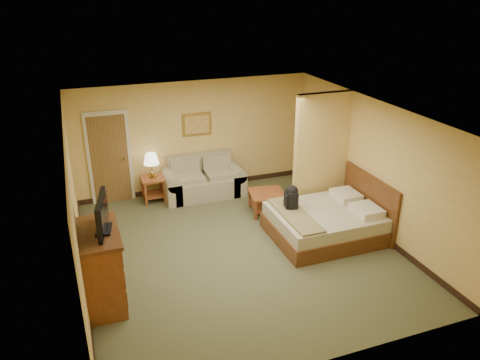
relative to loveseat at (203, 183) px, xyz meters
name	(u,v)px	position (x,y,z in m)	size (l,w,h in m)	color
floor	(239,250)	(-0.05, -2.58, -0.30)	(6.00, 6.00, 0.00)	#515336
ceiling	(239,114)	(-0.05, -2.58, 2.30)	(6.00, 6.00, 0.00)	white
back_wall	(195,137)	(-0.05, 0.42, 1.00)	(5.50, 0.02, 2.60)	#E0B75F
left_wall	(75,210)	(-2.80, -2.58, 1.00)	(0.02, 6.00, 2.60)	#E0B75F
right_wall	(372,166)	(2.70, -2.58, 1.00)	(0.02, 6.00, 2.60)	#E0B75F
partition	(321,155)	(2.10, -1.65, 1.00)	(1.20, 0.15, 2.60)	#E0B75F
door	(110,158)	(-2.00, 0.39, 0.73)	(0.94, 0.16, 2.10)	beige
baseboard	(197,186)	(-0.05, 0.41, -0.24)	(5.50, 0.02, 0.12)	black
loveseat	(203,183)	(0.00, 0.00, 0.00)	(1.84, 0.86, 0.93)	tan
side_table	(153,186)	(-1.15, 0.07, 0.07)	(0.52, 0.52, 0.57)	brown
table_lamp	(151,159)	(-1.15, 0.07, 0.70)	(0.34, 0.34, 0.57)	#A3813C
coffee_table	(267,198)	(1.03, -1.33, 0.03)	(0.83, 0.83, 0.46)	brown
wall_picture	(197,124)	(0.00, 0.40, 1.30)	(0.68, 0.04, 0.53)	#B78E3F
dresser	(102,267)	(-2.53, -3.31, 0.33)	(0.62, 1.17, 1.25)	brown
tv	(102,215)	(-2.43, -3.31, 1.20)	(0.28, 0.85, 0.53)	black
bed	(329,221)	(1.76, -2.68, 0.01)	(2.07, 1.76, 1.14)	#512912
backpack	(292,197)	(1.09, -2.38, 0.51)	(0.24, 0.32, 0.49)	black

